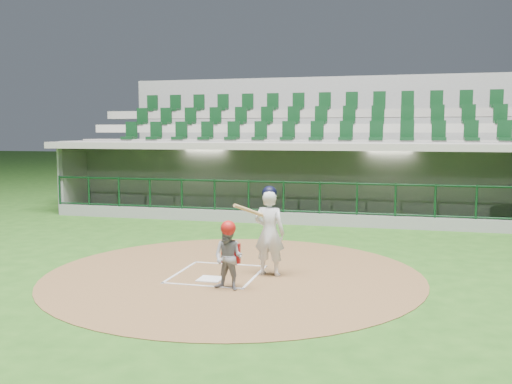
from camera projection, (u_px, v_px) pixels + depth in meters
ground at (222, 271)px, 11.18m from camera, size 120.00×120.00×0.00m
dirt_circle at (234, 274)px, 10.91m from camera, size 7.20×7.20×0.01m
home_plate at (210, 279)px, 10.50m from camera, size 0.43×0.43×0.02m
batter_box_chalk at (217, 274)px, 10.89m from camera, size 1.55×1.80×0.01m
dugout_structure at (297, 186)px, 18.60m from camera, size 16.40×3.70×3.00m
seating_deck at (310, 166)px, 21.53m from camera, size 17.00×6.72×5.15m
batter at (269, 230)px, 10.74m from camera, size 0.85×0.87×1.71m
catcher at (229, 256)px, 9.79m from camera, size 0.62×0.53×1.21m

